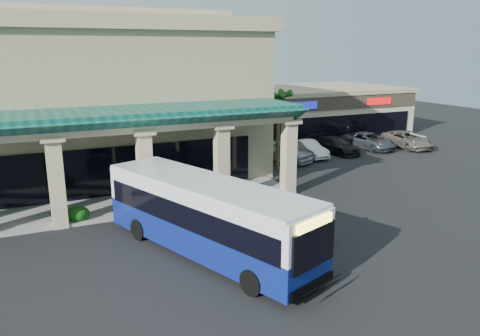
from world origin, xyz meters
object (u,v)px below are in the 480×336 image
transit_bus (207,218)px  car_red (335,145)px  pedestrian (327,223)px  car_extra (407,140)px  car_gray (368,141)px  car_silver (283,151)px  car_white (307,149)px

transit_bus → car_red: transit_bus is taller
pedestrian → car_extra: bearing=-55.5°
pedestrian → car_gray: (16.05, 16.33, -0.26)m
transit_bus → pedestrian: size_ratio=5.99×
car_red → car_extra: size_ratio=0.92×
car_red → car_gray: (3.84, 0.18, 0.02)m
transit_bus → car_extra: transit_bus is taller
car_red → car_gray: bearing=-8.8°
car_silver → car_red: bearing=-15.3°
car_red → car_gray: car_gray is taller
pedestrian → car_silver: 16.55m
car_gray → car_extra: bearing=-25.9°
pedestrian → car_gray: bearing=-47.7°
pedestrian → car_silver: size_ratio=0.39×
car_silver → car_red: car_silver is taller
pedestrian → car_red: size_ratio=0.40×
pedestrian → car_silver: (6.44, 15.25, -0.14)m
transit_bus → pedestrian: bearing=-33.7°
pedestrian → transit_bus: bearing=73.4°
pedestrian → car_white: size_ratio=0.46×
pedestrian → car_gray: size_ratio=0.37×
car_gray → car_red: bearing=172.8°
car_white → car_extra: (10.59, -0.54, 0.03)m
transit_bus → car_white: transit_bus is taller
car_silver → car_extra: bearing=-24.0°
transit_bus → car_gray: bearing=14.6°
transit_bus → car_gray: (21.51, 15.02, -0.93)m
pedestrian → car_red: pedestrian is taller
car_white → car_red: car_white is taller
pedestrian → car_gray: pedestrian is taller
car_red → car_extra: 7.59m
pedestrian → car_white: pedestrian is taller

